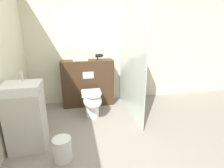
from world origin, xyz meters
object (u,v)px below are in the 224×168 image
at_px(hair_drier, 99,56).
at_px(waste_bin, 63,149).
at_px(sink_vanity, 26,117).
at_px(toilet, 92,102).

xyz_separation_m(hair_drier, waste_bin, (-0.75, -1.73, -0.94)).
bearing_deg(waste_bin, hair_drier, 66.59).
relative_size(hair_drier, waste_bin, 0.57).
xyz_separation_m(sink_vanity, hair_drier, (1.23, 1.35, 0.62)).
bearing_deg(sink_vanity, toilet, 34.94).
xyz_separation_m(toilet, hair_drier, (0.24, 0.66, 0.77)).
bearing_deg(hair_drier, toilet, -110.25).
xyz_separation_m(toilet, waste_bin, (-0.50, -1.07, -0.17)).
distance_m(hair_drier, waste_bin, 2.10).
relative_size(toilet, waste_bin, 2.00).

